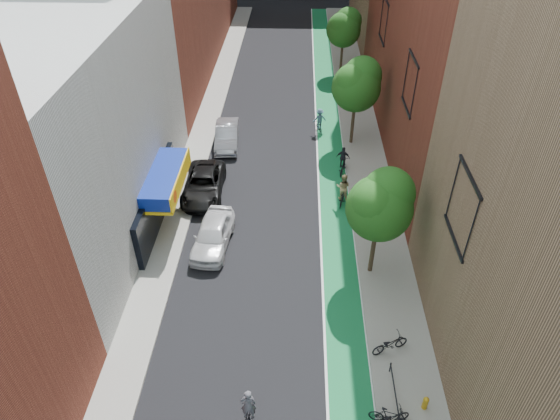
# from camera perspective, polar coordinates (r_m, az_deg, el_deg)

# --- Properties ---
(bike_lane) EXTENTS (2.00, 68.00, 0.01)m
(bike_lane) POSITION_cam_1_polar(r_m,az_deg,el_deg) (40.72, 5.60, 9.01)
(bike_lane) COLOR #136B3E
(bike_lane) RESTS_ON ground
(sidewalk_left) EXTENTS (2.00, 68.00, 0.15)m
(sidewalk_left) POSITION_cam_1_polar(r_m,az_deg,el_deg) (41.29, -8.56, 9.29)
(sidewalk_left) COLOR gray
(sidewalk_left) RESTS_ON ground
(sidewalk_right) EXTENTS (3.00, 68.00, 0.15)m
(sidewalk_right) POSITION_cam_1_polar(r_m,az_deg,el_deg) (40.93, 9.14, 8.96)
(sidewalk_right) COLOR gray
(sidewalk_right) RESTS_ON ground
(building_left_white) EXTENTS (8.00, 20.00, 12.00)m
(building_left_white) POSITION_cam_1_polar(r_m,az_deg,el_deg) (29.95, -22.87, 8.04)
(building_left_white) COLOR silver
(building_left_white) RESTS_ON ground
(tree_near) EXTENTS (3.40, 3.36, 6.42)m
(tree_near) POSITION_cam_1_polar(r_m,az_deg,el_deg) (24.98, 11.44, 0.71)
(tree_near) COLOR #332619
(tree_near) RESTS_ON ground
(tree_mid) EXTENTS (3.55, 3.53, 6.74)m
(tree_mid) POSITION_cam_1_polar(r_m,az_deg,el_deg) (36.98, 8.81, 14.10)
(tree_mid) COLOR #332619
(tree_mid) RESTS_ON ground
(tree_far) EXTENTS (3.30, 3.25, 6.21)m
(tree_far) POSITION_cam_1_polar(r_m,az_deg,el_deg) (50.21, 7.35, 20.05)
(tree_far) COLOR #332619
(tree_far) RESTS_ON ground
(parked_car_white) EXTENTS (2.30, 4.91, 1.62)m
(parked_car_white) POSITION_cam_1_polar(r_m,az_deg,el_deg) (28.85, -7.68, -2.78)
(parked_car_white) COLOR silver
(parked_car_white) RESTS_ON ground
(parked_car_black) EXTENTS (2.70, 5.55, 1.52)m
(parked_car_black) POSITION_cam_1_polar(r_m,az_deg,el_deg) (33.09, -8.73, 2.91)
(parked_car_black) COLOR black
(parked_car_black) RESTS_ON ground
(parked_car_silver) EXTENTS (2.02, 4.89, 1.57)m
(parked_car_silver) POSITION_cam_1_polar(r_m,az_deg,el_deg) (38.46, -6.08, 8.48)
(parked_car_silver) COLOR #9A9BA2
(parked_car_silver) RESTS_ON ground
(cyclist_lead) EXTENTS (0.69, 1.61, 2.08)m
(cyclist_lead) POSITION_cam_1_polar(r_m,az_deg,el_deg) (21.57, -3.61, -22.10)
(cyclist_lead) COLOR black
(cyclist_lead) RESTS_ON ground
(cyclist_lane_near) EXTENTS (1.03, 1.53, 2.17)m
(cyclist_lane_near) POSITION_cam_1_polar(r_m,az_deg,el_deg) (31.97, 7.20, 2.20)
(cyclist_lane_near) COLOR black
(cyclist_lane_near) RESTS_ON ground
(cyclist_lane_mid) EXTENTS (1.01, 1.85, 1.95)m
(cyclist_lane_mid) POSITION_cam_1_polar(r_m,az_deg,el_deg) (35.23, 7.19, 5.32)
(cyclist_lane_mid) COLOR black
(cyclist_lane_mid) RESTS_ON ground
(cyclist_lane_far) EXTENTS (1.18, 1.55, 1.99)m
(cyclist_lane_far) POSITION_cam_1_polar(r_m,az_deg,el_deg) (40.04, 4.53, 10.03)
(cyclist_lane_far) COLOR black
(cyclist_lane_far) RESTS_ON ground
(parked_bike_near) EXTENTS (1.92, 1.32, 0.96)m
(parked_bike_near) POSITION_cam_1_polar(r_m,az_deg,el_deg) (24.06, 12.46, -14.71)
(parked_bike_near) COLOR black
(parked_bike_near) RESTS_ON sidewalk_right
(parked_bike_mid) EXTENTS (1.73, 0.87, 1.00)m
(parked_bike_mid) POSITION_cam_1_polar(r_m,az_deg,el_deg) (21.97, 12.39, -22.10)
(parked_bike_mid) COLOR black
(parked_bike_mid) RESTS_ON sidewalk_right
(parked_bike_far) EXTENTS (1.70, 1.10, 0.84)m
(parked_bike_far) POSITION_cam_1_polar(r_m,az_deg,el_deg) (22.05, 12.63, -22.20)
(parked_bike_far) COLOR black
(parked_bike_far) RESTS_ON sidewalk_right
(fire_hydrant) EXTENTS (0.24, 0.24, 0.70)m
(fire_hydrant) POSITION_cam_1_polar(r_m,az_deg,el_deg) (22.80, 16.28, -20.37)
(fire_hydrant) COLOR gold
(fire_hydrant) RESTS_ON sidewalk_right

